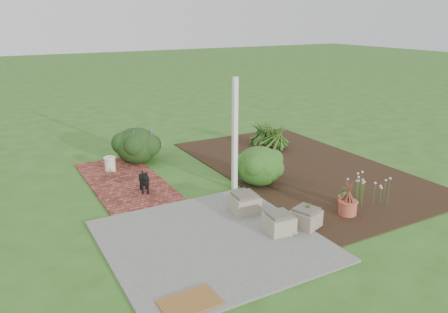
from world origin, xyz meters
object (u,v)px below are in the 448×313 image
cream_ceramic_urn (110,164)px  evergreen_shrub (259,165)px  stone_trough_near (306,218)px  black_dog (144,180)px

cream_ceramic_urn → evergreen_shrub: (2.75, -2.48, 0.26)m
stone_trough_near → evergreen_shrub: 2.28m
black_dog → cream_ceramic_urn: black_dog is taller
evergreen_shrub → stone_trough_near: bearing=-101.4°
black_dog → cream_ceramic_urn: bearing=110.0°
stone_trough_near → evergreen_shrub: bearing=78.6°
stone_trough_near → cream_ceramic_urn: 5.23m
stone_trough_near → black_dog: 3.59m
stone_trough_near → black_dog: bearing=124.4°
black_dog → cream_ceramic_urn: (-0.28, 1.74, -0.11)m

